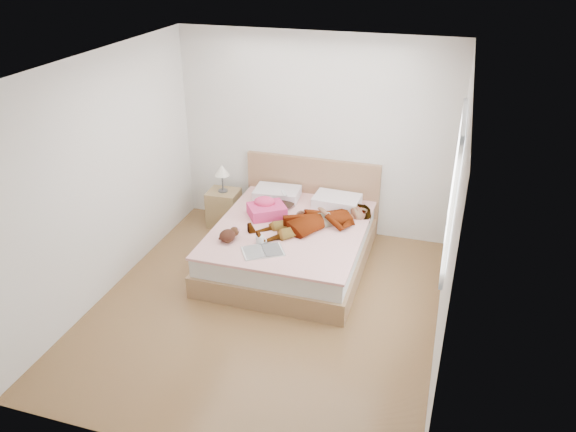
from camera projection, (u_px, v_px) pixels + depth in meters
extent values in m
plane|color=#4E3018|center=(265.00, 307.00, 6.08)|extent=(4.00, 4.00, 0.00)
imported|color=white|center=(314.00, 218.00, 6.62)|extent=(1.58, 1.47, 0.22)
ellipsoid|color=black|center=(280.00, 202.00, 7.19)|extent=(0.47, 0.54, 0.07)
cube|color=silver|center=(284.00, 193.00, 7.06)|extent=(0.10, 0.10, 0.05)
plane|color=white|center=(260.00, 65.00, 4.90)|extent=(4.00, 4.00, 0.00)
plane|color=white|center=(314.00, 136.00, 7.20)|extent=(3.60, 0.00, 3.60)
plane|color=silver|center=(165.00, 320.00, 3.79)|extent=(3.60, 0.00, 3.60)
plane|color=silver|center=(103.00, 178.00, 5.96)|extent=(0.00, 4.00, 4.00)
plane|color=silver|center=(452.00, 224.00, 5.02)|extent=(0.00, 4.00, 4.00)
cube|color=white|center=(454.00, 190.00, 5.19)|extent=(0.02, 1.10, 1.30)
cube|color=silver|center=(451.00, 218.00, 4.70)|extent=(0.04, 0.06, 1.42)
cube|color=silver|center=(456.00, 168.00, 5.69)|extent=(0.04, 0.06, 1.42)
cube|color=silver|center=(444.00, 253.00, 5.50)|extent=(0.04, 1.22, 0.06)
cube|color=silver|center=(464.00, 119.00, 4.89)|extent=(0.04, 1.22, 0.06)
cube|color=silver|center=(453.00, 190.00, 5.20)|extent=(0.03, 0.04, 1.30)
cube|color=olive|center=(290.00, 254.00, 6.83)|extent=(1.78, 2.08, 0.26)
cube|color=silver|center=(290.00, 237.00, 6.72)|extent=(1.70, 2.00, 0.22)
cube|color=white|center=(290.00, 228.00, 6.67)|extent=(1.74, 2.04, 0.03)
cube|color=brown|center=(312.00, 193.00, 7.53)|extent=(1.80, 0.07, 1.00)
cube|color=silver|center=(277.00, 193.00, 7.35)|extent=(0.61, 0.44, 0.13)
cube|color=white|center=(337.00, 201.00, 7.14)|extent=(0.60, 0.43, 0.13)
cube|color=#DF3C64|center=(267.00, 211.00, 6.88)|extent=(0.56, 0.53, 0.14)
ellipsoid|color=#F74383|center=(265.00, 202.00, 6.89)|extent=(0.30, 0.25, 0.13)
cube|color=silver|center=(263.00, 251.00, 6.13)|extent=(0.52, 0.47, 0.01)
cube|color=white|center=(253.00, 252.00, 6.11)|extent=(0.34, 0.36, 0.02)
cube|color=#242424|center=(273.00, 249.00, 6.16)|extent=(0.34, 0.36, 0.02)
cylinder|color=white|center=(260.00, 240.00, 6.27)|extent=(0.10, 0.10, 0.10)
torus|color=white|center=(264.00, 240.00, 6.25)|extent=(0.07, 0.02, 0.07)
cylinder|color=black|center=(260.00, 237.00, 6.25)|extent=(0.08, 0.08, 0.00)
ellipsoid|color=black|center=(227.00, 236.00, 6.31)|extent=(0.24, 0.25, 0.15)
ellipsoid|color=beige|center=(226.00, 235.00, 6.29)|extent=(0.13, 0.13, 0.07)
sphere|color=#331D0E|center=(234.00, 231.00, 6.37)|extent=(0.11, 0.11, 0.11)
sphere|color=#EF9CC4|center=(234.00, 228.00, 6.41)|extent=(0.04, 0.04, 0.04)
sphere|color=pink|center=(239.00, 230.00, 6.36)|extent=(0.04, 0.04, 0.04)
ellipsoid|color=#321D0E|center=(221.00, 238.00, 6.33)|extent=(0.06, 0.08, 0.03)
ellipsoid|color=black|center=(228.00, 242.00, 6.26)|extent=(0.06, 0.08, 0.03)
cube|color=olive|center=(224.00, 208.00, 7.70)|extent=(0.42, 0.38, 0.50)
cylinder|color=#494949|center=(223.00, 191.00, 7.58)|extent=(0.13, 0.13, 0.02)
cylinder|color=#444444|center=(223.00, 182.00, 7.52)|extent=(0.02, 0.02, 0.26)
cone|color=white|center=(222.00, 170.00, 7.44)|extent=(0.21, 0.21, 0.15)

